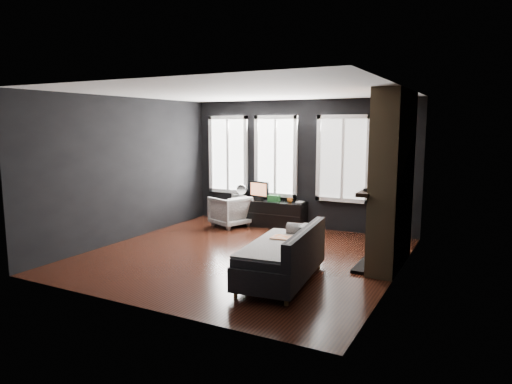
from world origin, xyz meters
The scene contains 18 objects.
floor centered at (0.00, 0.00, 0.00)m, with size 5.00×5.00×0.00m, color black.
ceiling centered at (0.00, 0.00, 2.70)m, with size 5.00×5.00×0.00m, color white.
wall_back centered at (0.00, 2.50, 1.35)m, with size 5.00×0.02×2.70m, color black.
wall_left centered at (-2.50, 0.00, 1.35)m, with size 0.02×5.00×2.70m, color black.
wall_right centered at (2.50, 0.00, 1.35)m, with size 0.02×5.00×2.70m, color black.
windows centered at (-0.45, 2.46, 2.38)m, with size 4.00×0.16×1.76m, color white, non-canonical shape.
fireplace centered at (2.30, 0.60, 1.35)m, with size 0.70×1.62×2.70m, color #93724C, non-canonical shape.
sofa centered at (1.10, -0.84, 0.39)m, with size 0.91×1.83×0.79m, color black, non-canonical shape.
stripe_pillow centered at (1.25, -0.40, 0.57)m, with size 0.08×0.33×0.33m, color gray.
armchair centered at (-1.34, 1.83, 0.37)m, with size 0.71×0.67×0.73m, color silver.
media_console centered at (-0.60, 2.24, 0.28)m, with size 1.63×0.51×0.56m, color black, non-canonical shape.
monitor centered at (-0.84, 2.24, 0.79)m, with size 0.51×0.11×0.46m, color black, non-canonical shape.
desk_fan centered at (-1.25, 2.20, 0.72)m, with size 0.23×0.23×0.32m, color #989898, non-canonical shape.
mug centered at (-0.10, 2.21, 0.62)m, with size 0.12×0.09×0.12m, color orange.
book centered at (0.01, 2.33, 0.66)m, with size 0.15×0.02×0.20m, color #B0A08D.
storage_box centered at (-0.47, 2.21, 0.63)m, with size 0.24×0.15×0.13m, color #266B2F.
mantel_vase centered at (2.05, 1.05, 1.33)m, with size 0.20×0.21×0.20m, color orange.
mantel_clock centered at (2.05, 0.05, 1.25)m, with size 0.11×0.11×0.04m, color black.
Camera 1 is at (3.66, -6.49, 2.19)m, focal length 32.00 mm.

